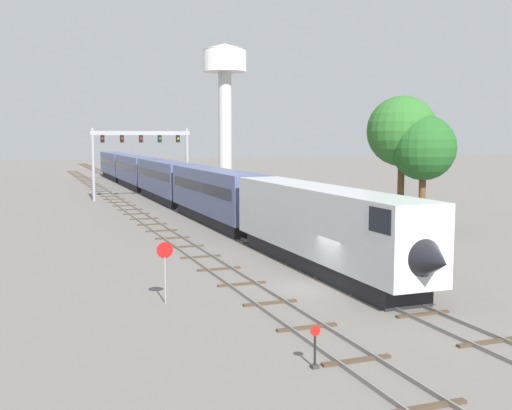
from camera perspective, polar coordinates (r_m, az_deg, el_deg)
ground_plane at (r=32.50m, az=5.77°, el=-7.47°), size 400.00×400.00×0.00m
track_main at (r=90.08m, az=-10.08°, el=1.24°), size 2.60×200.00×0.16m
track_near at (r=69.54m, az=-11.58°, el=-0.22°), size 2.60×160.00×0.16m
passenger_train at (r=76.82m, az=-8.33°, el=2.34°), size 3.04×105.91×4.80m
signal_gantry at (r=78.51m, az=-10.34°, el=5.14°), size 12.10×0.49×8.73m
water_tower at (r=126.08m, az=-2.84°, el=11.65°), size 8.61×8.61×25.78m
switch_stand at (r=21.54m, az=5.35°, el=-13.18°), size 0.36×0.24×1.46m
stop_sign at (r=29.29m, az=-8.23°, el=-5.27°), size 0.76×0.08×2.88m
trackside_tree_left at (r=53.78m, az=13.07°, el=6.47°), size 5.82×5.82×11.04m
trackside_tree_mid at (r=52.75m, az=14.90°, el=4.98°), size 5.27×5.27×9.43m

